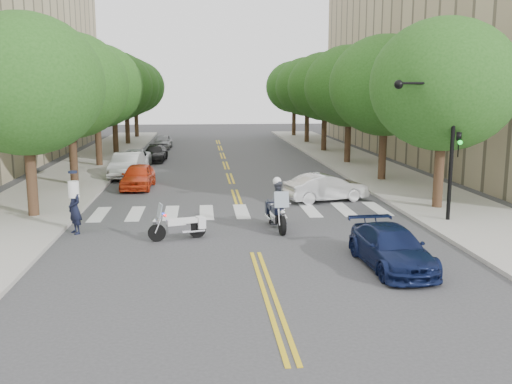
{
  "coord_description": "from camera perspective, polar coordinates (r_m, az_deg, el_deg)",
  "views": [
    {
      "loc": [
        -1.74,
        -18.23,
        5.4
      ],
      "look_at": [
        0.43,
        4.18,
        1.3
      ],
      "focal_mm": 40.0,
      "sensor_mm": 36.0,
      "label": 1
    }
  ],
  "objects": [
    {
      "name": "convertible",
      "position": [
        27.81,
        7.04,
        0.45
      ],
      "size": [
        4.3,
        2.42,
        1.34
      ],
      "primitive_type": "imported",
      "rotation": [
        0.0,
        0.0,
        1.83
      ],
      "color": "silver",
      "rests_on": "ground"
    },
    {
      "name": "tree_l_3",
      "position": [
        48.75,
        -14.08,
        10.2
      ],
      "size": [
        6.4,
        6.4,
        8.45
      ],
      "color": "#382316",
      "rests_on": "ground"
    },
    {
      "name": "tree_r_5",
      "position": [
        65.09,
        3.85,
        10.43
      ],
      "size": [
        6.4,
        6.4,
        8.45
      ],
      "color": "#382316",
      "rests_on": "ground"
    },
    {
      "name": "sidewalk_right",
      "position": [
        42.11,
        10.01,
        2.9
      ],
      "size": [
        5.0,
        60.0,
        0.15
      ],
      "primitive_type": "cube",
      "color": "#9E9991",
      "rests_on": "ground"
    },
    {
      "name": "parked_car_b",
      "position": [
        35.99,
        -12.77,
        2.64
      ],
      "size": [
        1.84,
        4.63,
        1.5
      ],
      "primitive_type": "imported",
      "rotation": [
        0.0,
        0.0,
        -0.06
      ],
      "color": "silver",
      "rests_on": "ground"
    },
    {
      "name": "tree_r_0",
      "position": [
        26.43,
        18.27,
        10.15
      ],
      "size": [
        6.4,
        6.4,
        8.45
      ],
      "color": "#382316",
      "rests_on": "ground"
    },
    {
      "name": "motorcycle_parked",
      "position": [
        20.88,
        -7.38,
        -3.4
      ],
      "size": [
        2.08,
        0.92,
        1.38
      ],
      "rotation": [
        0.0,
        0.0,
        1.87
      ],
      "color": "black",
      "rests_on": "ground"
    },
    {
      "name": "tree_l_1",
      "position": [
        33.0,
        -18.17,
        10.08
      ],
      "size": [
        6.4,
        6.4,
        8.45
      ],
      "color": "#382316",
      "rests_on": "ground"
    },
    {
      "name": "officer_standing",
      "position": [
        22.43,
        -17.67,
        -1.59
      ],
      "size": [
        0.79,
        0.84,
        1.92
      ],
      "primitive_type": "imported",
      "rotation": [
        0.0,
        0.0,
        -0.94
      ],
      "color": "black",
      "rests_on": "ground"
    },
    {
      "name": "ground",
      "position": [
        19.1,
        -0.07,
        -6.11
      ],
      "size": [
        140.0,
        140.0,
        0.0
      ],
      "primitive_type": "plane",
      "color": "#38383A",
      "rests_on": "ground"
    },
    {
      "name": "sedan_blue",
      "position": [
        17.92,
        13.39,
        -5.45
      ],
      "size": [
        1.95,
        4.33,
        1.23
      ],
      "primitive_type": "imported",
      "rotation": [
        0.0,
        0.0,
        0.05
      ],
      "color": "#0F193F",
      "rests_on": "ground"
    },
    {
      "name": "parked_car_c",
      "position": [
        40.1,
        -12.04,
        3.25
      ],
      "size": [
        2.1,
        4.49,
        1.24
      ],
      "primitive_type": "imported",
      "rotation": [
        0.0,
        0.0,
        0.01
      ],
      "color": "silver",
      "rests_on": "ground"
    },
    {
      "name": "tree_l_4",
      "position": [
        56.67,
        -12.89,
        10.22
      ],
      "size": [
        6.4,
        6.4,
        8.45
      ],
      "color": "#382316",
      "rests_on": "ground"
    },
    {
      "name": "parked_car_d",
      "position": [
        43.56,
        -10.07,
        3.81
      ],
      "size": [
        1.9,
        4.12,
        1.17
      ],
      "primitive_type": "imported",
      "rotation": [
        0.0,
        0.0,
        -0.07
      ],
      "color": "black",
      "rests_on": "ground"
    },
    {
      "name": "traffic_signal_pole",
      "position": [
        23.76,
        18.04,
        5.77
      ],
      "size": [
        2.82,
        0.42,
        6.0
      ],
      "color": "black",
      "rests_on": "ground"
    },
    {
      "name": "tree_r_3",
      "position": [
        49.37,
        6.91,
        10.43
      ],
      "size": [
        6.4,
        6.4,
        8.45
      ],
      "color": "#382316",
      "rests_on": "ground"
    },
    {
      "name": "motorcycle_police",
      "position": [
        22.12,
        2.07,
        -1.39
      ],
      "size": [
        0.9,
        2.52,
        2.05
      ],
      "rotation": [
        0.0,
        0.0,
        3.23
      ],
      "color": "black",
      "rests_on": "ground"
    },
    {
      "name": "parked_car_a",
      "position": [
        31.78,
        -11.72,
        1.55
      ],
      "size": [
        1.78,
        4.03,
        1.35
      ],
      "primitive_type": "imported",
      "rotation": [
        0.0,
        0.0,
        -0.05
      ],
      "color": "red",
      "rests_on": "ground"
    },
    {
      "name": "tree_r_1",
      "position": [
        33.91,
        12.79,
        10.33
      ],
      "size": [
        6.4,
        6.4,
        8.45
      ],
      "color": "#382316",
      "rests_on": "ground"
    },
    {
      "name": "tree_l_0",
      "position": [
        25.24,
        -22.12,
        9.93
      ],
      "size": [
        6.4,
        6.4,
        8.45
      ],
      "color": "#382316",
      "rests_on": "ground"
    },
    {
      "name": "parked_car_e",
      "position": [
        52.56,
        -9.32,
        5.0
      ],
      "size": [
        1.71,
        3.87,
        1.29
      ],
      "primitive_type": "imported",
      "rotation": [
        0.0,
        0.0,
        -0.05
      ],
      "color": "gray",
      "rests_on": "ground"
    },
    {
      "name": "tree_r_4",
      "position": [
        57.21,
        5.17,
        10.43
      ],
      "size": [
        6.4,
        6.4,
        8.45
      ],
      "color": "#382316",
      "rests_on": "ground"
    },
    {
      "name": "tree_l_5",
      "position": [
        64.62,
        -12.0,
        10.24
      ],
      "size": [
        6.4,
        6.4,
        8.45
      ],
      "color": "#382316",
      "rests_on": "ground"
    },
    {
      "name": "tree_r_2",
      "position": [
        41.59,
        9.3,
        10.4
      ],
      "size": [
        6.4,
        6.4,
        8.45
      ],
      "color": "#382316",
      "rests_on": "ground"
    },
    {
      "name": "sidewalk_left",
      "position": [
        41.32,
        -16.32,
        2.5
      ],
      "size": [
        5.0,
        60.0,
        0.15
      ],
      "primitive_type": "cube",
      "color": "#9E9991",
      "rests_on": "ground"
    },
    {
      "name": "tree_l_2",
      "position": [
        40.85,
        -15.74,
        10.16
      ],
      "size": [
        6.4,
        6.4,
        8.45
      ],
      "color": "#382316",
      "rests_on": "ground"
    }
  ]
}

